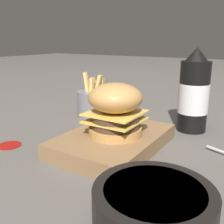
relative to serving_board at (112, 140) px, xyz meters
The scene contains 7 objects.
ground_plane 0.02m from the serving_board, 157.34° to the right, with size 6.00×6.00×0.00m, color #5B5651.
serving_board is the anchor object (origin of this frame).
burger 0.08m from the serving_board, 111.17° to the right, with size 0.12×0.12×0.12m.
ketchup_bottle 0.26m from the serving_board, 29.27° to the right, with size 0.08×0.08×0.22m.
fries_basket 0.27m from the serving_board, 43.32° to the left, with size 0.12×0.12×0.14m.
side_bowl 0.28m from the serving_board, 137.02° to the right, with size 0.16×0.16×0.06m.
ketchup_puddle 0.24m from the serving_board, 120.14° to the left, with size 0.05×0.05×0.00m.
Camera 1 is at (-0.46, -0.29, 0.24)m, focal length 42.00 mm.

